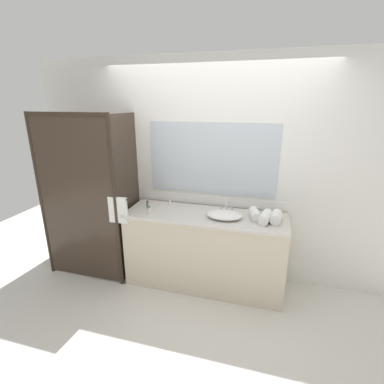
{
  "coord_description": "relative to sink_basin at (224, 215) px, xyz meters",
  "views": [
    {
      "loc": [
        0.64,
        -2.83,
        2.1
      ],
      "look_at": [
        -0.15,
        0.0,
        1.15
      ],
      "focal_mm": 26.26,
      "sensor_mm": 36.0,
      "label": 1
    }
  ],
  "objects": [
    {
      "name": "ground_plane",
      "position": [
        -0.22,
        0.03,
        -0.93
      ],
      "size": [
        8.0,
        8.0,
        0.0
      ],
      "primitive_type": "plane",
      "color": "silver"
    },
    {
      "name": "wall_back_with_mirror",
      "position": [
        -0.22,
        0.38,
        0.37
      ],
      "size": [
        4.4,
        0.06,
        2.6
      ],
      "color": "silver",
      "rests_on": "ground_plane"
    },
    {
      "name": "vanity_cabinet",
      "position": [
        -0.22,
        0.04,
        -0.48
      ],
      "size": [
        1.8,
        0.58,
        0.9
      ],
      "color": "beige",
      "rests_on": "ground_plane"
    },
    {
      "name": "shower_enclosure",
      "position": [
        -1.5,
        -0.15,
        0.09
      ],
      "size": [
        1.2,
        0.59,
        2.0
      ],
      "color": "#2D2319",
      "rests_on": "ground_plane"
    },
    {
      "name": "sink_basin",
      "position": [
        0.0,
        0.0,
        0.0
      ],
      "size": [
        0.39,
        0.29,
        0.07
      ],
      "primitive_type": "ellipsoid",
      "color": "white",
      "rests_on": "vanity_cabinet"
    },
    {
      "name": "faucet",
      "position": [
        0.0,
        0.16,
        0.01
      ],
      "size": [
        0.17,
        0.16,
        0.14
      ],
      "color": "silver",
      "rests_on": "vanity_cabinet"
    },
    {
      "name": "amenity_bottle_lotion",
      "position": [
        -0.92,
        0.05,
        0.01
      ],
      "size": [
        0.03,
        0.03,
        0.09
      ],
      "color": "#4C7056",
      "rests_on": "vanity_cabinet"
    },
    {
      "name": "amenity_bottle_conditioner",
      "position": [
        -0.82,
        -0.12,
        0.01
      ],
      "size": [
        0.03,
        0.03,
        0.09
      ],
      "color": "silver",
      "rests_on": "vanity_cabinet"
    },
    {
      "name": "amenity_bottle_body_wash",
      "position": [
        -0.7,
        0.2,
        0.01
      ],
      "size": [
        0.03,
        0.03,
        0.09
      ],
      "color": "white",
      "rests_on": "vanity_cabinet"
    },
    {
      "name": "rolled_towel_near_edge",
      "position": [
        0.54,
        0.03,
        0.02
      ],
      "size": [
        0.13,
        0.22,
        0.11
      ],
      "primitive_type": "cylinder",
      "rotation": [
        1.57,
        0.0,
        -0.1
      ],
      "color": "white",
      "rests_on": "vanity_cabinet"
    },
    {
      "name": "rolled_towel_middle",
      "position": [
        0.43,
        0.01,
        0.02
      ],
      "size": [
        0.14,
        0.26,
        0.11
      ],
      "primitive_type": "cylinder",
      "rotation": [
        1.57,
        0.0,
        -0.16
      ],
      "color": "white",
      "rests_on": "vanity_cabinet"
    },
    {
      "name": "rolled_towel_far_edge",
      "position": [
        0.32,
        0.07,
        0.02
      ],
      "size": [
        0.15,
        0.25,
        0.1
      ],
      "primitive_type": "cylinder",
      "rotation": [
        1.57,
        0.0,
        0.21
      ],
      "color": "white",
      "rests_on": "vanity_cabinet"
    }
  ]
}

